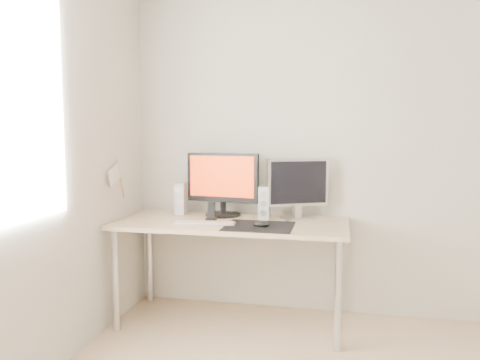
{
  "coord_description": "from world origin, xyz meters",
  "views": [
    {
      "loc": [
        -0.21,
        -1.75,
        1.35
      ],
      "look_at": [
        -0.89,
        1.49,
        1.01
      ],
      "focal_mm": 35.0,
      "sensor_mm": 36.0,
      "label": 1
    }
  ],
  "objects": [
    {
      "name": "wall_back",
      "position": [
        0.0,
        1.75,
        1.25
      ],
      "size": [
        3.5,
        0.0,
        3.5
      ],
      "primitive_type": "plane",
      "rotation": [
        1.57,
        0.0,
        0.0
      ],
      "color": "silver",
      "rests_on": "ground"
    },
    {
      "name": "phone_dock",
      "position": [
        -1.08,
        1.4,
        0.77
      ],
      "size": [
        0.07,
        0.06,
        0.13
      ],
      "color": "black",
      "rests_on": "desk"
    },
    {
      "name": "main_monitor",
      "position": [
        -1.04,
        1.58,
        0.98
      ],
      "size": [
        0.55,
        0.29,
        0.47
      ],
      "color": "black",
      "rests_on": "desk"
    },
    {
      "name": "mousepad",
      "position": [
        -0.71,
        1.24,
        0.73
      ],
      "size": [
        0.45,
        0.4,
        0.0
      ],
      "primitive_type": "cube",
      "color": "black",
      "rests_on": "desk"
    },
    {
      "name": "speaker_right",
      "position": [
        -0.72,
        1.5,
        0.85
      ],
      "size": [
        0.08,
        0.09,
        0.24
      ],
      "color": "white",
      "rests_on": "desk"
    },
    {
      "name": "second_monitor",
      "position": [
        -0.49,
        1.57,
        0.97
      ],
      "size": [
        0.43,
        0.24,
        0.43
      ],
      "color": "#B1B1B3",
      "rests_on": "desk"
    },
    {
      "name": "desk",
      "position": [
        -0.93,
        1.38,
        0.65
      ],
      "size": [
        1.6,
        0.7,
        0.73
      ],
      "color": "#D1B587",
      "rests_on": "ground"
    },
    {
      "name": "mouse",
      "position": [
        -0.69,
        1.21,
        0.75
      ],
      "size": [
        0.11,
        0.06,
        0.04
      ],
      "primitive_type": "ellipsoid",
      "color": "black",
      "rests_on": "mousepad"
    },
    {
      "name": "speaker_left",
      "position": [
        -1.37,
        1.57,
        0.85
      ],
      "size": [
        0.08,
        0.09,
        0.24
      ],
      "color": "silver",
      "rests_on": "desk"
    },
    {
      "name": "keyboard",
      "position": [
        -1.09,
        1.24,
        0.74
      ],
      "size": [
        0.43,
        0.17,
        0.02
      ],
      "color": "#ACACAF",
      "rests_on": "desk"
    },
    {
      "name": "pennant",
      "position": [
        -1.72,
        1.24,
        1.05
      ],
      "size": [
        0.01,
        0.23,
        0.29
      ],
      "color": "#A57F54",
      "rests_on": "wall_left"
    }
  ]
}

